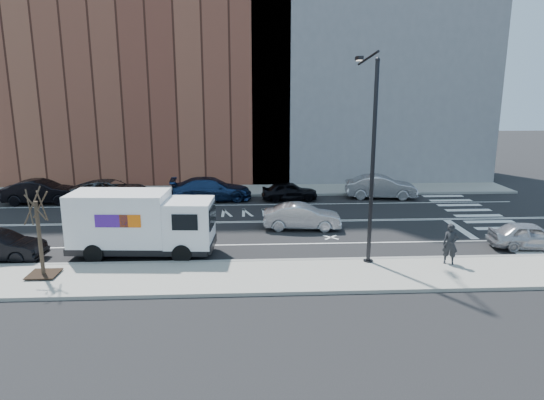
{
  "coord_description": "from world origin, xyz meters",
  "views": [
    {
      "loc": [
        1.57,
        -27.9,
        7.84
      ],
      "look_at": [
        3.0,
        -0.31,
        1.4
      ],
      "focal_mm": 32.0,
      "sensor_mm": 36.0,
      "label": 1
    }
  ],
  "objects": [
    {
      "name": "bldg_brick",
      "position": [
        -8.0,
        15.6,
        11.0
      ],
      "size": [
        26.0,
        10.0,
        22.0
      ],
      "primitive_type": "cube",
      "color": "brown",
      "rests_on": "ground"
    },
    {
      "name": "far_parked_f",
      "position": [
        11.2,
        5.91,
        0.83
      ],
      "size": [
        5.21,
        2.33,
        1.66
      ],
      "primitive_type": "imported",
      "rotation": [
        0.0,
        0.0,
        1.46
      ],
      "color": "#9C9CA0",
      "rests_on": "ground"
    },
    {
      "name": "road_markings",
      "position": [
        0.0,
        0.0,
        0.0
      ],
      "size": [
        40.0,
        8.6,
        0.01
      ],
      "primitive_type": null,
      "color": "white",
      "rests_on": "ground"
    },
    {
      "name": "street_tree",
      "position": [
        -7.0,
        -8.4,
        1.45
      ],
      "size": [
        1.2,
        1.2,
        3.75
      ],
      "color": "black",
      "rests_on": "ground"
    },
    {
      "name": "streetlight",
      "position": [
        7.0,
        -6.91,
        5.08
      ],
      "size": [
        0.44,
        4.02,
        9.34
      ],
      "color": "black",
      "rests_on": "ground"
    },
    {
      "name": "driving_sedan",
      "position": [
        4.64,
        -1.6,
        0.72
      ],
      "size": [
        4.46,
        1.89,
        1.43
      ],
      "primitive_type": "imported",
      "rotation": [
        0.0,
        0.0,
        1.48
      ],
      "color": "#A7A8AC",
      "rests_on": "ground"
    },
    {
      "name": "far_parked_b",
      "position": [
        -12.62,
        5.5,
        0.82
      ],
      "size": [
        5.0,
        1.8,
        1.64
      ],
      "primitive_type": "imported",
      "rotation": [
        0.0,
        0.0,
        1.58
      ],
      "color": "black",
      "rests_on": "ground"
    },
    {
      "name": "bldg_concrete",
      "position": [
        12.0,
        15.6,
        13.0
      ],
      "size": [
        20.0,
        10.0,
        26.0
      ],
      "primitive_type": "cube",
      "color": "slate",
      "rests_on": "ground"
    },
    {
      "name": "ground",
      "position": [
        0.0,
        0.0,
        0.0
      ],
      "size": [
        120.0,
        120.0,
        0.0
      ],
      "primitive_type": "plane",
      "color": "black",
      "rests_on": "ground"
    },
    {
      "name": "sidewalk_far",
      "position": [
        0.0,
        8.8,
        0.07
      ],
      "size": [
        44.0,
        3.6,
        0.15
      ],
      "primitive_type": "cube",
      "color": "gray",
      "rests_on": "ground"
    },
    {
      "name": "far_parked_d",
      "position": [
        -0.99,
        5.8,
        0.82
      ],
      "size": [
        5.81,
        2.71,
        1.64
      ],
      "primitive_type": "imported",
      "rotation": [
        0.0,
        0.0,
        1.65
      ],
      "color": "#16284E",
      "rests_on": "ground"
    },
    {
      "name": "curb_far",
      "position": [
        0.0,
        7.0,
        0.08
      ],
      "size": [
        44.0,
        0.25,
        0.17
      ],
      "primitive_type": "cube",
      "color": "gray",
      "rests_on": "ground"
    },
    {
      "name": "far_parked_e",
      "position": [
        4.55,
        5.54,
        0.67
      ],
      "size": [
        4.01,
        1.8,
        1.34
      ],
      "primitive_type": "imported",
      "rotation": [
        0.0,
        0.0,
        1.63
      ],
      "color": "black",
      "rests_on": "ground"
    },
    {
      "name": "sidewalk_near",
      "position": [
        0.0,
        -8.8,
        0.07
      ],
      "size": [
        44.0,
        3.6,
        0.15
      ],
      "primitive_type": "cube",
      "color": "gray",
      "rests_on": "ground"
    },
    {
      "name": "fedex_van",
      "position": [
        -3.48,
        -5.6,
        1.61
      ],
      "size": [
        6.87,
        2.75,
        3.08
      ],
      "rotation": [
        0.0,
        0.0,
        -0.07
      ],
      "color": "black",
      "rests_on": "ground"
    },
    {
      "name": "curb_near",
      "position": [
        0.0,
        -7.0,
        0.08
      ],
      "size": [
        44.0,
        0.25,
        0.17
      ],
      "primitive_type": "cube",
      "color": "gray",
      "rests_on": "ground"
    },
    {
      "name": "crosswalk",
      "position": [
        16.0,
        0.0,
        0.0
      ],
      "size": [
        3.0,
        14.0,
        0.01
      ],
      "primitive_type": null,
      "color": "white",
      "rests_on": "ground"
    },
    {
      "name": "near_parked_front",
      "position": [
        15.56,
        -5.62,
        0.66
      ],
      "size": [
        4.04,
        1.97,
        1.33
      ],
      "primitive_type": "imported",
      "rotation": [
        0.0,
        0.0,
        1.47
      ],
      "color": "#B1B0B5",
      "rests_on": "ground"
    },
    {
      "name": "pedestrian",
      "position": [
        10.54,
        -7.88,
        1.06
      ],
      "size": [
        0.78,
        0.64,
        1.83
      ],
      "primitive_type": "imported",
      "rotation": [
        0.0,
        0.0,
        -0.35
      ],
      "color": "black",
      "rests_on": "sidewalk_near"
    },
    {
      "name": "far_parked_c",
      "position": [
        -8.0,
        5.9,
        0.76
      ],
      "size": [
        5.57,
        2.7,
        1.53
      ],
      "primitive_type": "imported",
      "rotation": [
        0.0,
        0.0,
        1.54
      ],
      "color": "#494B50",
      "rests_on": "ground"
    }
  ]
}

